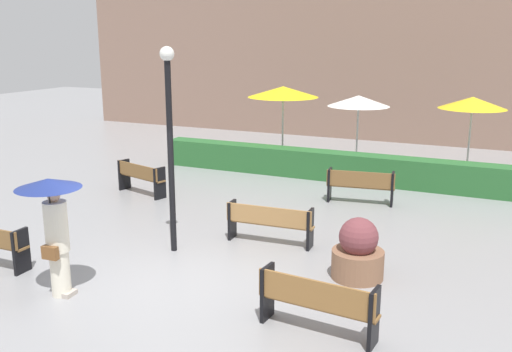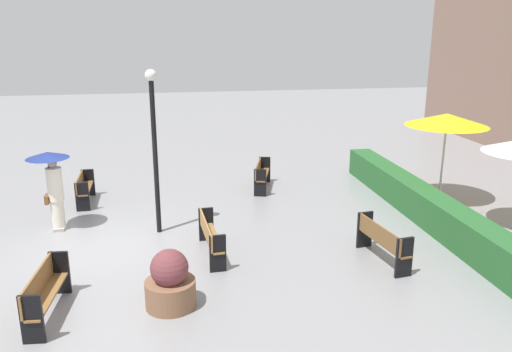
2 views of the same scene
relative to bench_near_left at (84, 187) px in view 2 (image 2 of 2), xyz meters
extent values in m
plane|color=gray|center=(3.47, 0.76, -0.50)|extent=(60.00, 60.00, 0.00)
cube|color=brown|center=(0.00, 0.05, -0.03)|extent=(1.55, 0.30, 0.04)
cube|color=brown|center=(0.00, -0.10, 0.16)|extent=(1.55, 0.07, 0.35)
cube|color=black|center=(-0.72, 0.02, -0.08)|extent=(0.07, 0.38, 0.83)
cube|color=black|center=(0.71, 0.05, -0.08)|extent=(0.07, 0.38, 0.83)
cube|color=#9E7242|center=(4.26, 3.37, -0.07)|extent=(1.86, 0.36, 0.04)
cube|color=#9E7242|center=(4.26, 3.22, 0.14)|extent=(1.85, 0.15, 0.38)
cube|color=black|center=(3.39, 3.30, -0.08)|extent=(0.08, 0.36, 0.83)
cube|color=black|center=(5.12, 3.40, -0.08)|extent=(0.08, 0.36, 0.83)
cube|color=brown|center=(-0.46, 5.43, -0.02)|extent=(1.67, 0.73, 0.04)
cube|color=brown|center=(-0.51, 5.28, 0.18)|extent=(1.61, 0.50, 0.36)
cube|color=black|center=(-1.21, 5.62, -0.07)|extent=(0.16, 0.38, 0.86)
cube|color=black|center=(0.27, 5.20, -0.07)|extent=(0.16, 0.38, 0.86)
cube|color=olive|center=(6.35, 0.25, -0.07)|extent=(1.82, 0.42, 0.04)
cube|color=olive|center=(6.34, 0.10, 0.16)|extent=(1.80, 0.19, 0.43)
cube|color=black|center=(5.51, 0.30, -0.06)|extent=(0.09, 0.37, 0.87)
cube|color=black|center=(7.19, 0.16, -0.06)|extent=(0.09, 0.37, 0.87)
cube|color=brown|center=(5.23, 7.06, -0.05)|extent=(1.76, 0.53, 0.04)
cube|color=brown|center=(5.25, 6.90, 0.17)|extent=(1.72, 0.29, 0.41)
cube|color=black|center=(4.43, 6.92, -0.06)|extent=(0.11, 0.38, 0.87)
cube|color=black|center=(6.03, 7.16, -0.06)|extent=(0.11, 0.38, 0.87)
cylinder|color=silver|center=(2.03, -0.36, -0.10)|extent=(0.32, 0.32, 0.78)
cube|color=#B2A599|center=(2.09, -0.36, -0.46)|extent=(0.34, 0.28, 0.08)
cylinder|color=silver|center=(2.03, -0.36, 0.71)|extent=(0.38, 0.38, 0.85)
sphere|color=tan|center=(2.03, -0.36, 1.24)|extent=(0.21, 0.21, 0.21)
cube|color=brown|center=(2.06, -0.58, 0.34)|extent=(0.29, 0.12, 0.22)
cylinder|color=black|center=(2.03, -0.46, 1.02)|extent=(0.02, 0.02, 0.90)
cone|color=navy|center=(2.03, -0.46, 1.47)|extent=(1.05, 1.05, 0.16)
cylinder|color=brown|center=(6.38, 2.39, -0.24)|extent=(0.94, 0.94, 0.52)
sphere|color=brown|center=(6.38, 2.39, 0.28)|extent=(0.70, 0.70, 0.70)
cylinder|color=black|center=(2.64, 2.16, 1.40)|extent=(0.12, 0.12, 3.80)
sphere|color=white|center=(2.64, 2.16, 3.42)|extent=(0.28, 0.28, 0.28)
cylinder|color=silver|center=(1.72, 10.32, 0.74)|extent=(0.06, 0.06, 2.47)
cone|color=yellow|center=(1.72, 10.32, 1.97)|extent=(2.32, 2.32, 0.35)
cube|color=#28602D|center=(3.65, 9.16, -0.07)|extent=(10.93, 0.70, 0.85)
camera|label=1|loc=(8.68, -7.05, 3.75)|focal=39.95mm
camera|label=2|loc=(15.14, 2.46, 4.51)|focal=36.41mm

